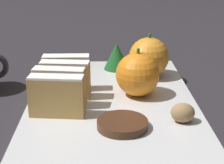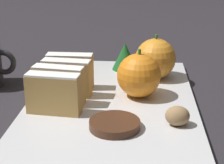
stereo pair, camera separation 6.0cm
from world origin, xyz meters
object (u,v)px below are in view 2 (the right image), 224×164
Objects in this scene: orange_far at (139,75)px; chocolate_cookie at (115,124)px; walnut at (177,116)px; orange_near at (155,59)px.

orange_far is 0.13m from chocolate_cookie.
orange_far is 0.12m from walnut.
walnut is (0.05, -0.10, -0.02)m from orange_far.
orange_near is 0.22m from chocolate_cookie.
orange_near is at bearing 97.44° from walnut.
walnut reaches higher than chocolate_cookie.
orange_near is 0.20m from walnut.
orange_near reaches higher than walnut.
orange_far is at bearing -107.76° from orange_near.
chocolate_cookie is at bearing -104.63° from orange_far.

